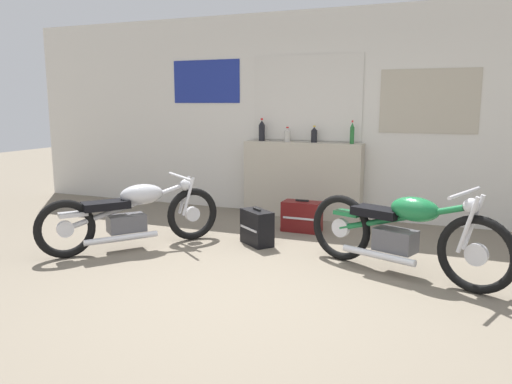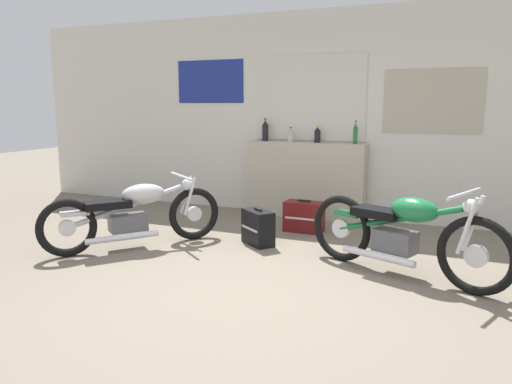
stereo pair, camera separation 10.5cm
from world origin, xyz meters
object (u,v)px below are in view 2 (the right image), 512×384
object	(u,v)px
bottle_leftmost	(265,131)
bottle_right_center	(355,134)
bottle_center	(317,135)
hard_case_black	(258,227)
motorcycle_silver	(134,213)
hard_case_darkred	(304,217)
motorcycle_green	(402,232)
bottle_left_center	(291,135)

from	to	relation	value
bottle_leftmost	bottle_right_center	world-z (taller)	bottle_leftmost
bottle_center	hard_case_black	size ratio (longest dim) A/B	0.50
bottle_right_center	motorcycle_silver	size ratio (longest dim) A/B	0.19
bottle_leftmost	hard_case_darkred	size ratio (longest dim) A/B	0.67
bottle_right_center	motorcycle_green	size ratio (longest dim) A/B	0.16
hard_case_black	bottle_leftmost	bearing A→B (deg)	109.38
bottle_right_center	motorcycle_green	world-z (taller)	bottle_right_center
motorcycle_silver	bottle_right_center	bearing A→B (deg)	48.28
motorcycle_green	hard_case_black	xyz separation A→B (m)	(-1.60, 0.44, -0.22)
bottle_center	hard_case_darkred	world-z (taller)	bottle_center
bottle_right_center	hard_case_black	world-z (taller)	bottle_right_center
bottle_left_center	bottle_right_center	xyz separation A→B (m)	(0.89, -0.00, 0.04)
hard_case_black	hard_case_darkred	xyz separation A→B (m)	(0.30, 0.76, -0.01)
motorcycle_silver	hard_case_darkred	size ratio (longest dim) A/B	3.42
bottle_leftmost	bottle_center	size ratio (longest dim) A/B	1.39
bottle_left_center	hard_case_darkred	distance (m)	1.30
hard_case_black	hard_case_darkred	size ratio (longest dim) A/B	0.95
bottle_leftmost	hard_case_darkred	bearing A→B (deg)	-43.82
bottle_leftmost	bottle_right_center	distance (m)	1.29
bottle_right_center	bottle_center	bearing A→B (deg)	174.83
bottle_left_center	motorcycle_silver	bearing A→B (deg)	-115.56
bottle_left_center	bottle_center	world-z (taller)	bottle_center
bottle_left_center	motorcycle_green	distance (m)	2.73
bottle_leftmost	motorcycle_silver	size ratio (longest dim) A/B	0.20
bottle_leftmost	motorcycle_green	world-z (taller)	bottle_leftmost
bottle_center	hard_case_black	bearing A→B (deg)	-97.61
motorcycle_silver	hard_case_darkred	xyz separation A→B (m)	(1.49, 1.40, -0.20)
motorcycle_green	hard_case_darkred	bearing A→B (deg)	137.54
hard_case_black	bottle_right_center	bearing A→B (deg)	64.26
bottle_center	hard_case_darkred	distance (m)	1.25
motorcycle_green	hard_case_darkred	distance (m)	1.79
bottle_leftmost	hard_case_darkred	xyz separation A→B (m)	(0.85, -0.82, -0.99)
bottle_left_center	hard_case_darkred	bearing A→B (deg)	-59.46
hard_case_black	hard_case_darkred	distance (m)	0.81
bottle_right_center	bottle_leftmost	bearing A→B (deg)	177.76
hard_case_darkred	hard_case_black	bearing A→B (deg)	-111.37
bottle_leftmost	bottle_center	world-z (taller)	bottle_leftmost
bottle_left_center	motorcycle_silver	distance (m)	2.51
bottle_left_center	bottle_center	distance (m)	0.37
bottle_leftmost	bottle_right_center	xyz separation A→B (m)	(1.29, -0.05, -0.01)
bottle_center	hard_case_darkred	xyz separation A→B (m)	(0.09, -0.81, -0.95)
bottle_left_center	motorcycle_silver	world-z (taller)	bottle_left_center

